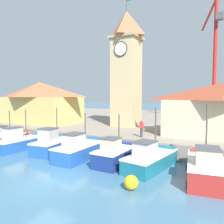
# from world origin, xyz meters

# --- Properties ---
(ground_plane) EXTENTS (300.00, 300.00, 0.00)m
(ground_plane) POSITION_xyz_m (0.00, 0.00, 0.00)
(ground_plane) COLOR teal
(quay_wharf) EXTENTS (120.00, 40.00, 1.33)m
(quay_wharf) POSITION_xyz_m (0.00, 28.01, 0.66)
(quay_wharf) COLOR gray
(quay_wharf) RESTS_ON ground
(fishing_boat_far_left) EXTENTS (2.36, 4.83, 3.58)m
(fishing_boat_far_left) POSITION_xyz_m (-11.08, 4.91, 0.74)
(fishing_boat_far_left) COLOR #AD2823
(fishing_boat_far_left) RESTS_ON ground
(fishing_boat_left_outer) EXTENTS (1.98, 4.92, 3.75)m
(fishing_boat_left_outer) POSITION_xyz_m (-8.30, 4.60, 0.74)
(fishing_boat_left_outer) COLOR #2356A8
(fishing_boat_left_outer) RESTS_ON ground
(fishing_boat_left_inner) EXTENTS (2.65, 4.54, 4.04)m
(fishing_boat_left_inner) POSITION_xyz_m (-4.66, 5.23, 0.78)
(fishing_boat_left_inner) COLOR #2356A8
(fishing_boat_left_inner) RESTS_ON ground
(fishing_boat_mid_left) EXTENTS (2.15, 5.15, 3.70)m
(fishing_boat_mid_left) POSITION_xyz_m (-1.40, 4.96, 0.76)
(fishing_boat_mid_left) COLOR #2356A8
(fishing_boat_mid_left) RESTS_ON ground
(fishing_boat_center) EXTENTS (2.02, 4.12, 3.69)m
(fishing_boat_center) POSITION_xyz_m (1.76, 5.13, 0.74)
(fishing_boat_center) COLOR navy
(fishing_boat_center) RESTS_ON ground
(fishing_boat_mid_right) EXTENTS (2.64, 5.29, 4.26)m
(fishing_boat_mid_right) POSITION_xyz_m (4.41, 5.40, 0.70)
(fishing_boat_mid_right) COLOR #196B7F
(fishing_boat_mid_right) RESTS_ON ground
(fishing_boat_right_inner) EXTENTS (2.85, 5.02, 4.61)m
(fishing_boat_right_inner) POSITION_xyz_m (8.05, 4.88, 0.79)
(fishing_boat_right_inner) COLOR #AD2823
(fishing_boat_right_inner) RESTS_ON ground
(clock_tower) EXTENTS (3.50, 3.50, 15.84)m
(clock_tower) POSITION_xyz_m (-2.59, 15.93, 8.89)
(clock_tower) COLOR tan
(clock_tower) RESTS_ON quay_wharf
(warehouse_left) EXTENTS (12.01, 6.43, 5.79)m
(warehouse_left) POSITION_xyz_m (-15.44, 13.54, 4.29)
(warehouse_left) COLOR tan
(warehouse_left) RESTS_ON quay_wharf
(port_crane_far) EXTENTS (3.90, 7.27, 18.93)m
(port_crane_far) POSITION_xyz_m (6.36, 28.99, 8.47)
(port_crane_far) COLOR maroon
(port_crane_far) RESTS_ON quay_wharf
(mooring_buoy) EXTENTS (0.80, 0.80, 0.80)m
(mooring_buoy) POSITION_xyz_m (4.67, 1.58, 0.40)
(mooring_buoy) COLOR gold
(mooring_buoy) RESTS_ON ground
(dock_worker_near_tower) EXTENTS (0.34, 0.22, 1.62)m
(dock_worker_near_tower) POSITION_xyz_m (2.05, 9.56, 2.17)
(dock_worker_near_tower) COLOR #33333D
(dock_worker_near_tower) RESTS_ON quay_wharf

